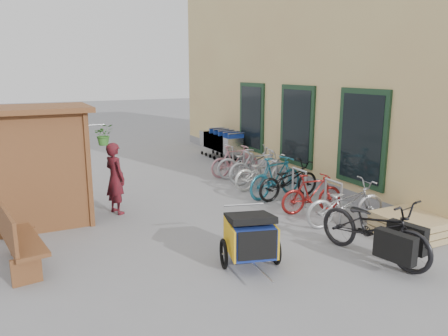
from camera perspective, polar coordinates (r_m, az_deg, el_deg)
name	(u,v)px	position (r m, az deg, el deg)	size (l,w,h in m)	color
ground	(235,238)	(8.33, 1.49, -9.10)	(80.00, 80.00, 0.00)	gray
building	(348,58)	(15.20, 15.92, 13.70)	(6.07, 13.00, 7.00)	#CEBA77
kiosk	(31,150)	(9.45, -23.85, 2.21)	(2.49, 1.65, 2.40)	brown
bike_rack	(271,173)	(11.27, 6.20, -0.62)	(0.05, 5.35, 0.86)	#A5A8AD
pallet_stack	(410,226)	(9.04, 23.14, -6.98)	(1.00, 1.20, 0.40)	tan
bench	(17,238)	(7.67, -25.40, -8.24)	(0.71, 1.64, 1.01)	brown
shopping_carts	(220,141)	(15.42, -0.48, 3.50)	(0.61, 2.43, 1.10)	silver
child_trailer	(250,235)	(7.06, 3.45, -8.75)	(1.02, 1.60, 0.92)	navy
cargo_bike	(375,228)	(7.69, 19.17, -7.42)	(1.11, 2.18, 1.09)	black
person_kiosk	(115,178)	(9.80, -14.02, -1.31)	(0.57, 0.38, 1.58)	maroon
bike_0	(345,203)	(9.17, 15.58, -4.43)	(0.62, 1.78, 0.93)	#A7A8AB
bike_1	(312,193)	(9.79, 11.41, -3.28)	(0.42, 1.47, 0.89)	maroon
bike_2	(289,180)	(10.79, 8.44, -1.57)	(0.62, 1.77, 0.93)	black
bike_3	(276,177)	(10.85, 6.79, -1.18)	(0.48, 1.71, 1.03)	#1E637A
bike_4	(263,171)	(11.62, 5.10, -0.45)	(0.62, 1.76, 0.93)	silver
bike_5	(259,167)	(11.99, 4.54, 0.17)	(0.48, 1.68, 1.01)	#A7A8AB
bike_6	(248,162)	(12.66, 3.22, 0.73)	(0.64, 1.83, 0.96)	#A7A8AB
bike_7	(235,161)	(12.90, 1.45, 0.93)	(0.44, 1.57, 0.94)	#CA8391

